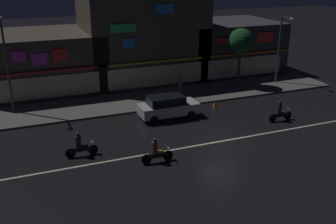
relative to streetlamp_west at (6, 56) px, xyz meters
name	(u,v)px	position (x,y,z in m)	size (l,w,h in m)	color
ground_plane	(220,142)	(12.03, -9.93, -4.42)	(140.00, 140.00, 0.00)	black
lane_divider_stripe	(220,141)	(12.03, -9.93, -4.42)	(29.01, 0.16, 0.01)	beige
sidewalk_far	(166,97)	(12.03, -0.59, -4.35)	(30.54, 4.94, 0.14)	#5B5954
storefront_left_block	(225,46)	(21.19, 5.90, -1.86)	(10.04, 8.20, 5.14)	#383A3F
storefront_center_block	(142,36)	(12.03, 5.68, -0.15)	(10.95, 7.77, 8.55)	#4C443A
storefront_right_block	(43,61)	(2.87, 6.17, -1.91)	(10.15, 8.74, 5.03)	#4C443A
streetlamp_west	(6,56)	(0.00, 0.00, 0.00)	(0.44, 1.64, 7.28)	#47494C
streetlamp_mid	(281,43)	(23.30, -0.52, -0.58)	(0.44, 1.64, 6.17)	#47494C
pedestrian_on_sidewalk	(180,83)	(13.52, 0.06, -3.45)	(0.34, 0.34, 1.78)	#4C664C
street_tree	(241,42)	(19.31, -0.03, -0.25)	(2.28, 2.28, 5.21)	#473323
parked_car_near_kerb	(168,106)	(10.48, -4.84, -3.55)	(4.30, 1.98, 1.67)	silver
motorcycle_lead	(80,146)	(3.50, -8.70, -3.79)	(1.90, 0.60, 1.52)	black
motorcycle_following	(280,113)	(17.71, -8.38, -3.79)	(1.90, 0.60, 1.52)	black
motorcycle_opposite_lane	(156,152)	(7.33, -11.05, -3.79)	(1.90, 0.60, 1.52)	black
traffic_cone	(215,104)	(14.77, -4.08, -4.15)	(0.36, 0.36, 0.55)	orange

